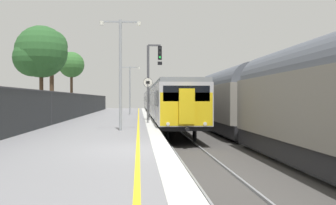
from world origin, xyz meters
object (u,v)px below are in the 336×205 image
(commuter_train_at_platform, at_px, (158,101))
(signal_gantry, at_px, (152,73))
(background_tree_centre, at_px, (71,66))
(platform_lamp_far, at_px, (130,85))
(background_tree_left, at_px, (51,48))
(background_tree_right, at_px, (39,53))
(speed_limit_sign, at_px, (148,94))
(freight_train_adjacent_track, at_px, (257,99))
(platform_lamp_mid, at_px, (120,65))

(commuter_train_at_platform, relative_size, signal_gantry, 11.60)
(commuter_train_at_platform, bearing_deg, background_tree_centre, -154.03)
(commuter_train_at_platform, xyz_separation_m, platform_lamp_far, (-3.31, -11.77, 1.64))
(commuter_train_at_platform, distance_m, background_tree_left, 18.64)
(signal_gantry, distance_m, background_tree_left, 12.53)
(commuter_train_at_platform, distance_m, background_tree_right, 22.73)
(background_tree_left, relative_size, background_tree_right, 1.07)
(speed_limit_sign, relative_size, background_tree_right, 0.40)
(freight_train_adjacent_track, height_order, platform_lamp_far, platform_lamp_far)
(freight_train_adjacent_track, xyz_separation_m, signal_gantry, (-5.49, 7.67, 1.90))
(freight_train_adjacent_track, relative_size, signal_gantry, 5.10)
(signal_gantry, relative_size, background_tree_left, 0.70)
(commuter_train_at_platform, height_order, platform_lamp_mid, platform_lamp_mid)
(background_tree_right, bearing_deg, signal_gantry, -18.50)
(freight_train_adjacent_track, height_order, platform_lamp_mid, platform_lamp_mid)
(freight_train_adjacent_track, distance_m, background_tree_left, 22.04)
(background_tree_left, height_order, background_tree_right, background_tree_left)
(commuter_train_at_platform, distance_m, freight_train_adjacent_track, 30.79)
(signal_gantry, xyz_separation_m, background_tree_right, (-8.74, 2.92, 1.70))
(commuter_train_at_platform, bearing_deg, background_tree_left, -125.69)
(commuter_train_at_platform, relative_size, freight_train_adjacent_track, 2.28)
(freight_train_adjacent_track, distance_m, platform_lamp_far, 20.18)
(commuter_train_at_platform, height_order, speed_limit_sign, speed_limit_sign)
(signal_gantry, distance_m, platform_lamp_mid, 9.54)
(commuter_train_at_platform, distance_m, signal_gantry, 23.01)
(freight_train_adjacent_track, bearing_deg, speed_limit_sign, 144.48)
(signal_gantry, xyz_separation_m, platform_lamp_far, (-1.82, 11.08, -0.51))
(background_tree_right, bearing_deg, speed_limit_sign, -37.45)
(platform_lamp_mid, bearing_deg, background_tree_left, 112.16)
(speed_limit_sign, bearing_deg, background_tree_right, 142.55)
(signal_gantry, bearing_deg, background_tree_right, 161.50)
(platform_lamp_far, height_order, background_tree_right, background_tree_right)
(signal_gantry, xyz_separation_m, background_tree_left, (-9.00, 8.26, 2.79))
(background_tree_centre, bearing_deg, signal_gantry, -63.78)
(signal_gantry, xyz_separation_m, speed_limit_sign, (-0.36, -3.50, -1.58))
(platform_lamp_far, bearing_deg, background_tree_left, -158.50)
(background_tree_left, bearing_deg, speed_limit_sign, -53.67)
(background_tree_right, bearing_deg, platform_lamp_far, 49.71)
(commuter_train_at_platform, xyz_separation_m, freight_train_adjacent_track, (4.00, -30.53, 0.25))
(speed_limit_sign, bearing_deg, background_tree_left, 126.33)
(background_tree_centre, height_order, background_tree_right, background_tree_right)
(freight_train_adjacent_track, bearing_deg, signal_gantry, 125.61)
(platform_lamp_mid, distance_m, platform_lamp_far, 20.45)
(speed_limit_sign, xyz_separation_m, background_tree_right, (-8.38, 6.42, 3.28))
(platform_lamp_mid, xyz_separation_m, background_tree_left, (-7.18, 17.62, 3.00))
(commuter_train_at_platform, xyz_separation_m, background_tree_left, (-10.49, -14.60, 4.94))
(signal_gantry, relative_size, background_tree_centre, 0.78)
(commuter_train_at_platform, xyz_separation_m, background_tree_right, (-10.23, -19.94, 3.84))
(platform_lamp_far, xyz_separation_m, background_tree_right, (-6.92, -8.16, 2.21))
(commuter_train_at_platform, distance_m, platform_lamp_mid, 32.45)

